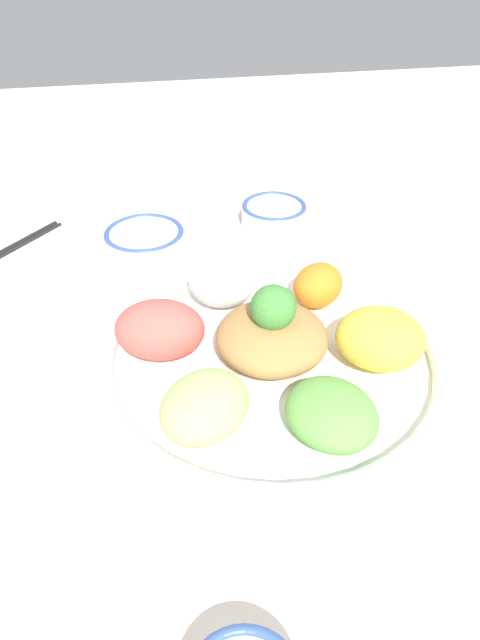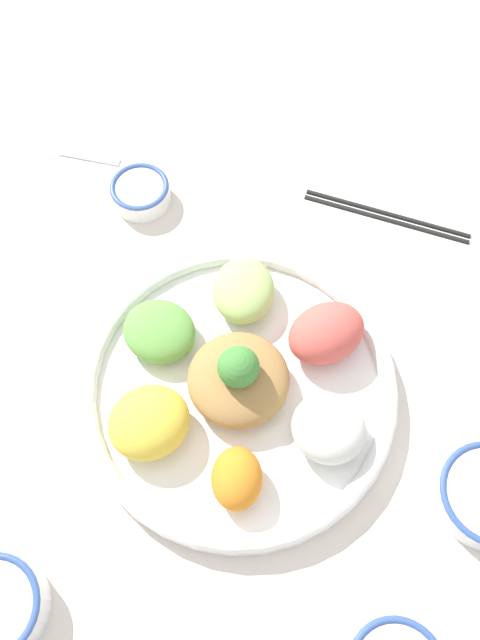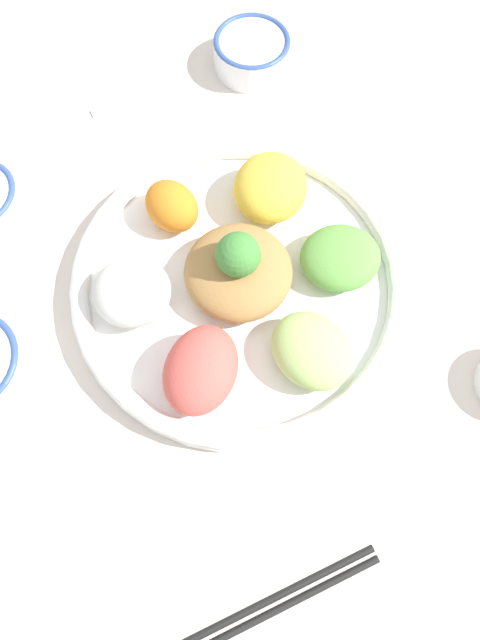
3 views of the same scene
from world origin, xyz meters
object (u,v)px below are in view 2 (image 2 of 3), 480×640
(salad_platter, at_px, (241,382))
(serving_spoon_main, at_px, (67,152))
(rice_bowl_plain, at_px, (140,192))
(chopsticks_pair_far, at_px, (387,215))

(salad_platter, relative_size, serving_spoon_main, 3.16)
(salad_platter, relative_size, rice_bowl_plain, 4.57)
(salad_platter, height_order, serving_spoon_main, salad_platter)
(salad_platter, distance_m, serving_spoon_main, 0.44)
(salad_platter, distance_m, chopsticks_pair_far, 0.32)
(chopsticks_pair_far, bearing_deg, rice_bowl_plain, 14.31)
(salad_platter, xyz_separation_m, serving_spoon_main, (-0.05, -0.44, -0.02))
(serving_spoon_main, bearing_deg, chopsticks_pair_far, -0.85)
(salad_platter, relative_size, chopsticks_pair_far, 1.77)
(rice_bowl_plain, height_order, serving_spoon_main, rice_bowl_plain)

